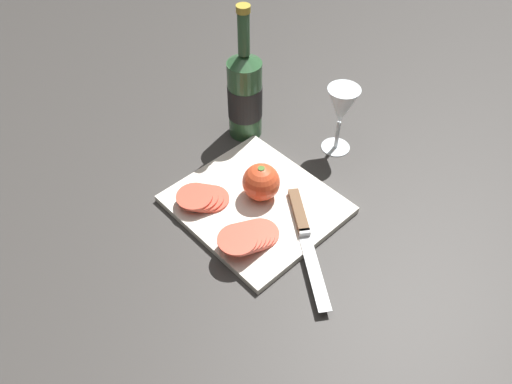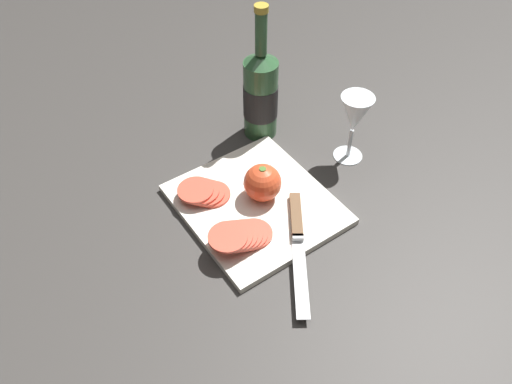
# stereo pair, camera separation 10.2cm
# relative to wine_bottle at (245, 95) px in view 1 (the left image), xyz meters

# --- Properties ---
(ground_plane) EXTENTS (3.00, 3.00, 0.00)m
(ground_plane) POSITION_rel_wine_bottle_xyz_m (-0.26, 0.15, -0.11)
(ground_plane) COLOR #383533
(cutting_board) EXTENTS (0.32, 0.29, 0.02)m
(cutting_board) POSITION_rel_wine_bottle_xyz_m (-0.20, 0.15, -0.10)
(cutting_board) COLOR silver
(cutting_board) RESTS_ON ground_plane
(wine_bottle) EXTENTS (0.08, 0.08, 0.32)m
(wine_bottle) POSITION_rel_wine_bottle_xyz_m (0.00, 0.00, 0.00)
(wine_bottle) COLOR #2D5633
(wine_bottle) RESTS_ON ground_plane
(wine_glass) EXTENTS (0.07, 0.07, 0.17)m
(wine_glass) POSITION_rel_wine_bottle_xyz_m (-0.19, -0.12, 0.01)
(wine_glass) COLOR silver
(wine_glass) RESTS_ON ground_plane
(whole_tomato) EXTENTS (0.08, 0.08, 0.08)m
(whole_tomato) POSITION_rel_wine_bottle_xyz_m (-0.19, 0.13, -0.05)
(whole_tomato) COLOR #DB4C28
(whole_tomato) RESTS_ON cutting_board
(knife) EXTENTS (0.25, 0.18, 0.01)m
(knife) POSITION_rel_wine_bottle_xyz_m (-0.30, 0.13, -0.09)
(knife) COLOR silver
(knife) RESTS_ON cutting_board
(tomato_slice_stack_near) EXTENTS (0.09, 0.11, 0.02)m
(tomato_slice_stack_near) POSITION_rel_wine_bottle_xyz_m (-0.12, 0.23, -0.08)
(tomato_slice_stack_near) COLOR #DB4C38
(tomato_slice_stack_near) RESTS_ON cutting_board
(tomato_slice_stack_far) EXTENTS (0.08, 0.13, 0.04)m
(tomato_slice_stack_far) POSITION_rel_wine_bottle_xyz_m (-0.26, 0.23, -0.08)
(tomato_slice_stack_far) COLOR #DB4C38
(tomato_slice_stack_far) RESTS_ON cutting_board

